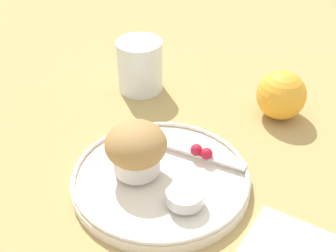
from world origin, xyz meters
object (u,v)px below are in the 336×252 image
at_px(butter_knife, 182,148).
at_px(juice_glass, 140,66).
at_px(orange_fruit, 281,95).
at_px(muffin, 136,148).

relative_size(butter_knife, juice_glass, 2.13).
bearing_deg(juice_glass, orange_fruit, 11.22).
xyz_separation_m(orange_fruit, juice_glass, (-0.24, -0.05, 0.01)).
xyz_separation_m(muffin, orange_fruit, (0.11, 0.25, -0.02)).
distance_m(butter_knife, orange_fruit, 0.20).
distance_m(orange_fruit, juice_glass, 0.24).
bearing_deg(butter_knife, muffin, -118.02).
bearing_deg(muffin, butter_knife, 67.66).
bearing_deg(orange_fruit, muffin, -113.15).
bearing_deg(muffin, juice_glass, 123.46).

